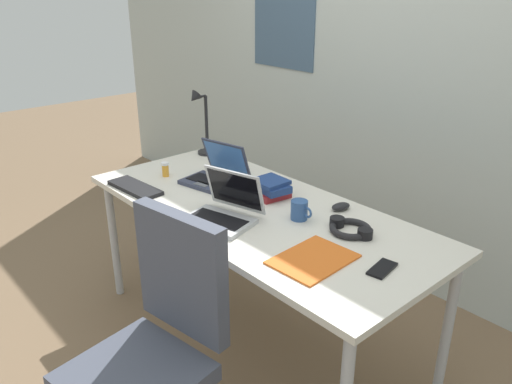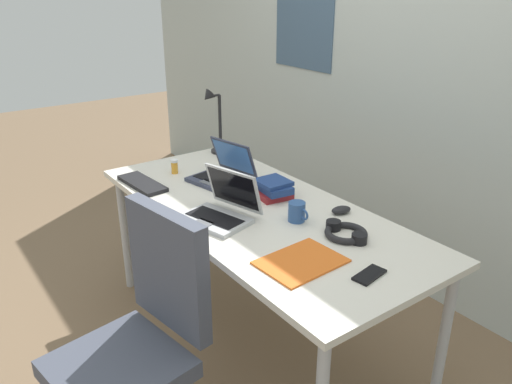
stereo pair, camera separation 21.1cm
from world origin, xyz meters
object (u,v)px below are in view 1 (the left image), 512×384
office_chair (152,369)px  desk_lamp (202,123)px  headphones (351,229)px  laptop_near_lamp (215,175)px  external_keyboard (135,188)px  cell_phone (382,269)px  pill_bottle (165,169)px  paper_folder_near_lamp (313,259)px  coffee_mug (300,210)px  laptop_back_left (223,211)px  computer_mouse (341,207)px  book_stack (270,188)px

office_chair → desk_lamp: bearing=136.2°
desk_lamp → headphones: size_ratio=1.87×
laptop_near_lamp → headphones: size_ratio=1.55×
external_keyboard → headphones: headphones is taller
cell_phone → pill_bottle: pill_bottle is taller
external_keyboard → cell_phone: external_keyboard is taller
paper_folder_near_lamp → office_chair: office_chair is taller
desk_lamp → coffee_mug: desk_lamp is taller
desk_lamp → coffee_mug: bearing=-11.7°
laptop_back_left → cell_phone: size_ratio=2.58×
laptop_back_left → pill_bottle: (-0.64, 0.10, -0.00)m
computer_mouse → headphones: size_ratio=0.45×
cell_phone → pill_bottle: (-1.35, -0.08, 0.04)m
computer_mouse → headphones: (0.17, -0.14, -0.00)m
computer_mouse → book_stack: bearing=-147.4°
cell_phone → pill_bottle: bearing=173.7°
desk_lamp → cell_phone: desk_lamp is taller
book_stack → desk_lamp: bearing=170.0°
laptop_near_lamp → book_stack: (0.32, 0.09, -0.00)m
cell_phone → headphones: headphones is taller
laptop_back_left → book_stack: size_ratio=1.69×
laptop_near_lamp → external_keyboard: 0.41m
computer_mouse → book_stack: (-0.34, -0.13, 0.02)m
laptop_near_lamp → office_chair: office_chair is taller
laptop_near_lamp → cell_phone: laptop_near_lamp is taller
laptop_near_lamp → computer_mouse: laptop_near_lamp is taller
paper_folder_near_lamp → headphones: bearing=100.7°
coffee_mug → paper_folder_near_lamp: bearing=-37.6°
coffee_mug → office_chair: bearing=-86.8°
laptop_near_lamp → coffee_mug: size_ratio=2.93×
computer_mouse → desk_lamp: bearing=-168.6°
external_keyboard → desk_lamp: bearing=106.6°
computer_mouse → paper_folder_near_lamp: (0.23, -0.43, -0.01)m
desk_lamp → headphones: 1.27m
external_keyboard → pill_bottle: bearing=100.9°
headphones → coffee_mug: bearing=-162.6°
office_chair → coffee_mug: bearing=93.2°
coffee_mug → headphones: bearing=17.4°
headphones → paper_folder_near_lamp: size_ratio=0.69×
laptop_back_left → paper_folder_near_lamp: laptop_back_left is taller
laptop_back_left → headphones: bearing=36.8°
desk_lamp → pill_bottle: (0.17, -0.37, -0.16)m
external_keyboard → computer_mouse: bearing=30.4°
pill_bottle → external_keyboard: bearing=-74.7°
book_stack → office_chair: 1.02m
coffee_mug → laptop_back_left: bearing=-129.5°
laptop_near_lamp → cell_phone: size_ratio=2.43×
headphones → computer_mouse: bearing=140.4°
headphones → pill_bottle: 1.11m
desk_lamp → cell_phone: size_ratio=2.94×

